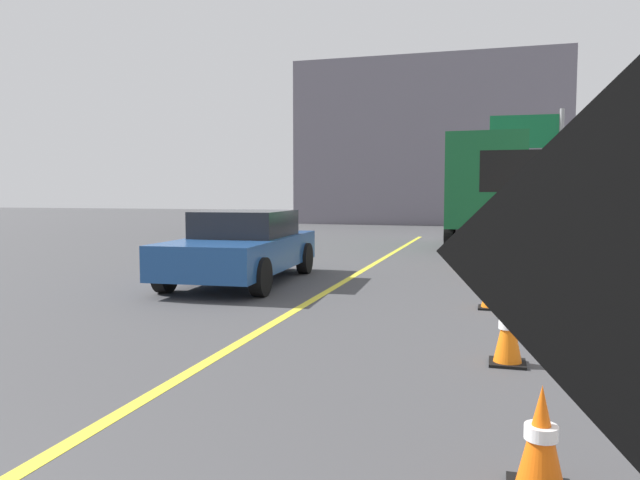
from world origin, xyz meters
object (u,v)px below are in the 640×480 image
(box_truck, at_px, (489,189))
(pickup_car, at_px, (243,246))
(highway_guide_sign, at_px, (540,150))
(traffic_cone_far_lane, at_px, (491,286))
(arrow_board_trailer, at_px, (514,248))
(traffic_cone_near_sign, at_px, (541,441))
(traffic_cone_mid_lane, at_px, (508,330))
(traffic_cone_curbside, at_px, (487,264))

(box_truck, height_order, pickup_car, box_truck)
(box_truck, xyz_separation_m, highway_guide_sign, (1.84, 4.76, 1.56))
(pickup_car, bearing_deg, traffic_cone_far_lane, -18.23)
(arrow_board_trailer, distance_m, pickup_car, 6.26)
(traffic_cone_near_sign, bearing_deg, box_truck, 91.45)
(pickup_car, xyz_separation_m, traffic_cone_mid_lane, (4.84, -4.53, -0.35))
(traffic_cone_near_sign, relative_size, traffic_cone_mid_lane, 0.90)
(box_truck, xyz_separation_m, traffic_cone_near_sign, (0.43, -16.92, -1.55))
(traffic_cone_far_lane, bearing_deg, traffic_cone_near_sign, -87.01)
(traffic_cone_curbside, bearing_deg, arrow_board_trailer, 77.03)
(pickup_car, distance_m, traffic_cone_mid_lane, 6.64)
(traffic_cone_mid_lane, bearing_deg, box_truck, 91.24)
(traffic_cone_near_sign, height_order, traffic_cone_curbside, traffic_cone_curbside)
(pickup_car, distance_m, traffic_cone_near_sign, 8.77)
(traffic_cone_far_lane, bearing_deg, highway_guide_sign, 83.88)
(arrow_board_trailer, bearing_deg, traffic_cone_mid_lane, -92.17)
(arrow_board_trailer, xyz_separation_m, traffic_cone_near_sign, (-0.19, -10.79, -0.17))
(highway_guide_sign, xyz_separation_m, traffic_cone_curbside, (-1.80, -13.36, -3.04))
(traffic_cone_far_lane, bearing_deg, traffic_cone_curbside, 91.83)
(pickup_car, relative_size, traffic_cone_near_sign, 7.22)
(box_truck, relative_size, traffic_cone_mid_lane, 9.33)
(box_truck, bearing_deg, traffic_cone_far_lane, -89.33)
(box_truck, distance_m, traffic_cone_curbside, 8.72)
(arrow_board_trailer, relative_size, pickup_car, 0.59)
(arrow_board_trailer, height_order, traffic_cone_curbside, arrow_board_trailer)
(box_truck, bearing_deg, traffic_cone_near_sign, -88.55)
(traffic_cone_mid_lane, xyz_separation_m, traffic_cone_far_lane, (-0.18, 3.00, -0.00))
(box_truck, bearing_deg, arrow_board_trailer, -84.27)
(pickup_car, height_order, traffic_cone_far_lane, pickup_car)
(box_truck, bearing_deg, traffic_cone_mid_lane, -88.76)
(traffic_cone_mid_lane, xyz_separation_m, traffic_cone_curbside, (-0.26, 5.63, 0.03))
(highway_guide_sign, xyz_separation_m, traffic_cone_near_sign, (-1.42, -21.68, -3.11))
(traffic_cone_near_sign, bearing_deg, arrow_board_trailer, 89.00)
(traffic_cone_near_sign, bearing_deg, traffic_cone_curbside, 92.62)
(arrow_board_trailer, xyz_separation_m, traffic_cone_mid_lane, (-0.31, -8.10, -0.13))
(box_truck, xyz_separation_m, traffic_cone_curbside, (0.05, -8.60, -1.48))
(arrow_board_trailer, height_order, traffic_cone_far_lane, arrow_board_trailer)
(highway_guide_sign, bearing_deg, traffic_cone_near_sign, -93.74)
(traffic_cone_near_sign, distance_m, traffic_cone_curbside, 8.33)
(box_truck, distance_m, traffic_cone_mid_lane, 14.31)
(box_truck, height_order, highway_guide_sign, highway_guide_sign)
(highway_guide_sign, height_order, traffic_cone_near_sign, highway_guide_sign)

